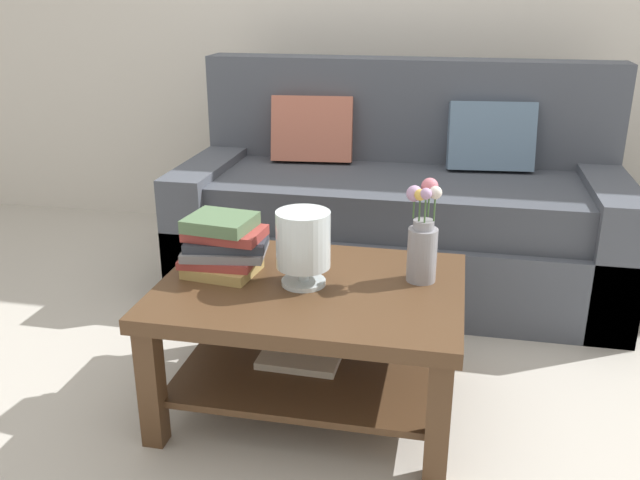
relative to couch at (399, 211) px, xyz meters
name	(u,v)px	position (x,y,z in m)	size (l,w,h in m)	color
ground_plane	(344,364)	(-0.12, -0.85, -0.36)	(10.00, 10.00, 0.00)	#B7B2A8
couch	(399,211)	(0.00, 0.00, 0.00)	(2.04, 0.90, 1.06)	#474C56
coffee_table	(311,318)	(-0.19, -1.14, -0.03)	(1.00, 0.74, 0.46)	#4C331E
book_stack_main	(223,245)	(-0.50, -1.10, 0.20)	(0.31, 0.26, 0.20)	tan
glass_hurricane_vase	(303,242)	(-0.21, -1.15, 0.25)	(0.18, 0.18, 0.25)	silver
flower_pitcher	(423,240)	(0.17, -1.03, 0.24)	(0.12, 0.12, 0.34)	gray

